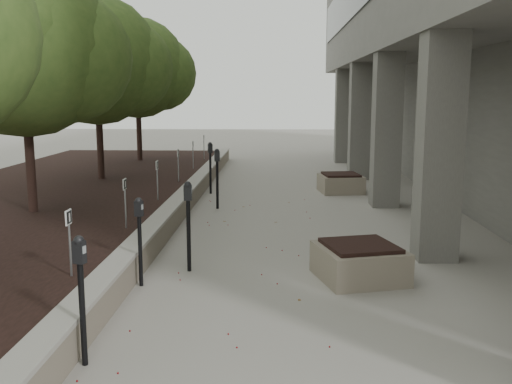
# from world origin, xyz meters

# --- Properties ---
(retaining_wall) EXTENTS (0.39, 26.00, 0.50)m
(retaining_wall) POSITION_xyz_m (-1.82, 9.00, 0.25)
(retaining_wall) COLOR gray
(retaining_wall) RESTS_ON ground
(planting_bed) EXTENTS (7.00, 26.00, 0.40)m
(planting_bed) POSITION_xyz_m (-5.50, 9.00, 0.20)
(planting_bed) COLOR black
(planting_bed) RESTS_ON ground
(crabapple_tree_3) EXTENTS (4.60, 4.00, 5.44)m
(crabapple_tree_3) POSITION_xyz_m (-4.80, 8.00, 3.12)
(crabapple_tree_3) COLOR #36531F
(crabapple_tree_3) RESTS_ON planting_bed
(crabapple_tree_4) EXTENTS (4.60, 4.00, 5.44)m
(crabapple_tree_4) POSITION_xyz_m (-4.80, 13.00, 3.12)
(crabapple_tree_4) COLOR #36531F
(crabapple_tree_4) RESTS_ON planting_bed
(crabapple_tree_5) EXTENTS (4.60, 4.00, 5.44)m
(crabapple_tree_5) POSITION_xyz_m (-4.80, 18.00, 3.12)
(crabapple_tree_5) COLOR #36531F
(crabapple_tree_5) RESTS_ON planting_bed
(parking_sign_3) EXTENTS (0.04, 0.22, 0.96)m
(parking_sign_3) POSITION_xyz_m (-2.35, 3.50, 0.88)
(parking_sign_3) COLOR black
(parking_sign_3) RESTS_ON planting_bed
(parking_sign_4) EXTENTS (0.04, 0.22, 0.96)m
(parking_sign_4) POSITION_xyz_m (-2.35, 6.50, 0.88)
(parking_sign_4) COLOR black
(parking_sign_4) RESTS_ON planting_bed
(parking_sign_5) EXTENTS (0.04, 0.22, 0.96)m
(parking_sign_5) POSITION_xyz_m (-2.35, 9.50, 0.88)
(parking_sign_5) COLOR black
(parking_sign_5) RESTS_ON planting_bed
(parking_sign_6) EXTENTS (0.04, 0.22, 0.96)m
(parking_sign_6) POSITION_xyz_m (-2.35, 12.50, 0.88)
(parking_sign_6) COLOR black
(parking_sign_6) RESTS_ON planting_bed
(parking_sign_7) EXTENTS (0.04, 0.22, 0.96)m
(parking_sign_7) POSITION_xyz_m (-2.35, 15.50, 0.88)
(parking_sign_7) COLOR black
(parking_sign_7) RESTS_ON planting_bed
(parking_sign_8) EXTENTS (0.04, 0.22, 0.96)m
(parking_sign_8) POSITION_xyz_m (-2.35, 18.50, 0.88)
(parking_sign_8) COLOR black
(parking_sign_8) RESTS_ON planting_bed
(parking_meter_1) EXTENTS (0.17, 0.14, 1.46)m
(parking_meter_1) POSITION_xyz_m (-1.55, 1.62, 0.73)
(parking_meter_1) COLOR black
(parking_meter_1) RESTS_ON ground
(parking_meter_2) EXTENTS (0.16, 0.13, 1.40)m
(parking_meter_2) POSITION_xyz_m (-1.55, 4.28, 0.70)
(parking_meter_2) COLOR black
(parking_meter_2) RESTS_ON ground
(parking_meter_3) EXTENTS (0.16, 0.12, 1.53)m
(parking_meter_3) POSITION_xyz_m (-0.92, 5.07, 0.77)
(parking_meter_3) COLOR black
(parking_meter_3) RESTS_ON ground
(parking_meter_4) EXTENTS (0.17, 0.14, 1.57)m
(parking_meter_4) POSITION_xyz_m (-0.99, 10.46, 0.78)
(parking_meter_4) COLOR black
(parking_meter_4) RESTS_ON ground
(parking_meter_5) EXTENTS (0.18, 0.15, 1.55)m
(parking_meter_5) POSITION_xyz_m (-1.43, 12.75, 0.77)
(parking_meter_5) COLOR black
(parking_meter_5) RESTS_ON ground
(planter_front) EXTENTS (1.55, 1.55, 0.59)m
(planter_front) POSITION_xyz_m (1.88, 4.74, 0.29)
(planter_front) COLOR gray
(planter_front) RESTS_ON ground
(planter_back) EXTENTS (1.38, 1.38, 0.57)m
(planter_back) POSITION_xyz_m (2.48, 13.15, 0.29)
(planter_back) COLOR gray
(planter_back) RESTS_ON ground
(berry_scatter) EXTENTS (3.30, 14.10, 0.02)m
(berry_scatter) POSITION_xyz_m (-0.10, 5.00, 0.01)
(berry_scatter) COLOR maroon
(berry_scatter) RESTS_ON ground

